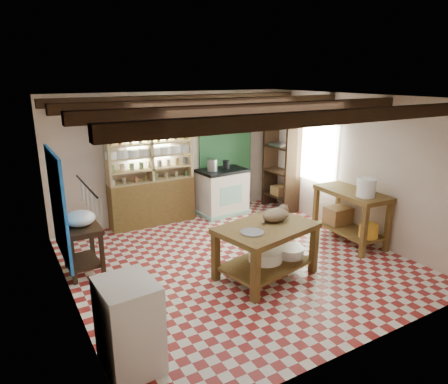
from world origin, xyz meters
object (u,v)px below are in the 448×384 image
work_table (266,251)px  right_counter (350,217)px  stove (222,192)px  white_cabinet (129,325)px  prep_table (83,249)px  cat (276,215)px

work_table → right_counter: bearing=-3.6°
stove → white_cabinet: stove is taller
stove → prep_table: bearing=-162.4°
right_counter → prep_table: bearing=168.0°
cat → stove: bearing=55.4°
white_cabinet → right_counter: size_ratio=0.72×
right_counter → white_cabinet: bearing=-161.6°
work_table → cat: size_ratio=3.35×
work_table → cat: bearing=11.3°
prep_table → cat: cat is taller
prep_table → cat: 2.96m
white_cabinet → cat: bearing=17.4°
work_table → stove: size_ratio=1.40×
work_table → prep_table: bearing=135.6°
prep_table → right_counter: 4.54m
work_table → white_cabinet: (-2.34, -0.89, 0.08)m
work_table → prep_table: work_table is taller
stove → white_cabinet: size_ratio=1.04×
prep_table → white_cabinet: 2.39m
cat → white_cabinet: bearing=179.4°
prep_table → cat: bearing=-29.3°
work_table → prep_table: 2.76m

